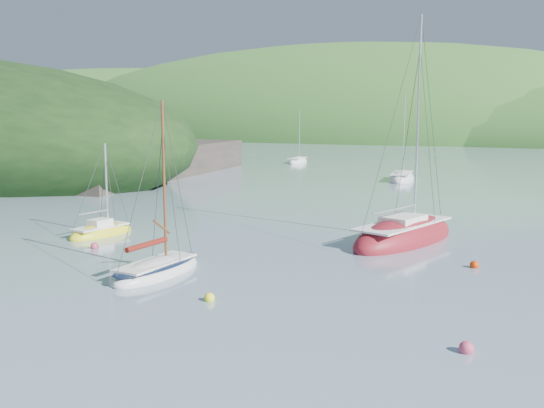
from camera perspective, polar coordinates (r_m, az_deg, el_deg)
The scene contains 8 objects.
ground at distance 26.47m, azimuth -11.00°, elevation -7.14°, with size 700.00×700.00×0.00m, color #768EA3.
shoreline_hills at distance 193.97m, azimuth 20.61°, elevation 5.85°, with size 690.00×135.00×56.00m.
daysailer_white at distance 27.47m, azimuth -10.75°, elevation -6.13°, with size 2.00×5.35×8.21m.
sloop_red at distance 34.55m, azimuth 12.33°, elevation -3.10°, with size 5.15×9.57×13.46m.
sailboat_yellow at distance 36.96m, azimuth -15.77°, elevation -2.60°, with size 2.15×4.56×5.87m.
distant_sloop_a at distance 66.26m, azimuth 12.11°, elevation 2.33°, with size 3.70×7.43×10.14m.
distant_sloop_c at distance 88.49m, azimuth 2.44°, elevation 4.00°, with size 2.84×6.12×8.42m.
mooring_buoys at distance 27.57m, azimuth -1.55°, elevation -6.09°, with size 26.08×12.08×0.45m.
Camera 1 is at (16.24, -19.68, 7.06)m, focal length 40.00 mm.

